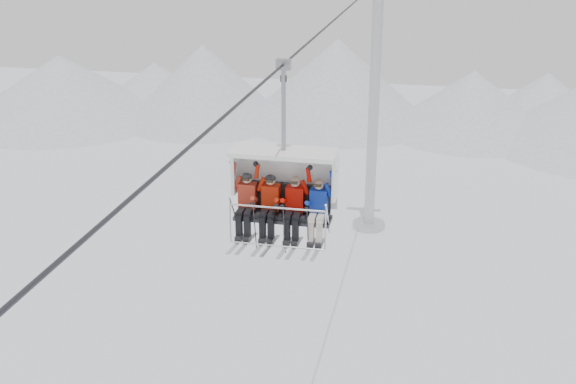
% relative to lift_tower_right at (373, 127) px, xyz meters
% --- Properties ---
extents(ridgeline, '(72.00, 21.00, 7.00)m').
position_rel_lift_tower_right_xyz_m(ridgeline, '(-1.58, 20.05, -2.94)').
color(ridgeline, silver).
rests_on(ridgeline, ground).
extents(lift_tower_right, '(2.00, 1.80, 13.48)m').
position_rel_lift_tower_right_xyz_m(lift_tower_right, '(0.00, 0.00, 0.00)').
color(lift_tower_right, '#B6B8BE').
rests_on(lift_tower_right, ground).
extents(haul_cable, '(0.06, 50.00, 0.06)m').
position_rel_lift_tower_right_xyz_m(haul_cable, '(0.00, -22.00, 7.52)').
color(haul_cable, '#2A2B2F').
rests_on(haul_cable, lift_tower_left).
extents(chairlift_carrier, '(2.32, 1.17, 3.98)m').
position_rel_lift_tower_right_xyz_m(chairlift_carrier, '(0.00, -22.34, 4.88)').
color(chairlift_carrier, black).
rests_on(chairlift_carrier, haul_cable).
extents(skier_far_left, '(0.40, 1.69, 1.59)m').
position_rel_lift_tower_right_xyz_m(skier_far_left, '(-0.82, -22.64, 4.42)').
color(skier_far_left, '#B5301E').
rests_on(skier_far_left, chairlift_carrier).
extents(skier_center_left, '(0.40, 1.69, 1.59)m').
position_rel_lift_tower_right_xyz_m(skier_center_left, '(-0.28, -22.64, 4.42)').
color(skier_center_left, '#B81E07').
rests_on(skier_center_left, chairlift_carrier).
extents(skier_center_right, '(0.40, 1.69, 1.59)m').
position_rel_lift_tower_right_xyz_m(skier_center_right, '(0.27, -22.64, 4.42)').
color(skier_center_right, '#B70B02').
rests_on(skier_center_right, chairlift_carrier).
extents(skier_far_right, '(0.38, 1.69, 1.54)m').
position_rel_lift_tower_right_xyz_m(skier_far_right, '(0.81, -22.65, 4.41)').
color(skier_far_right, '#112EA9').
rests_on(skier_far_right, chairlift_carrier).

